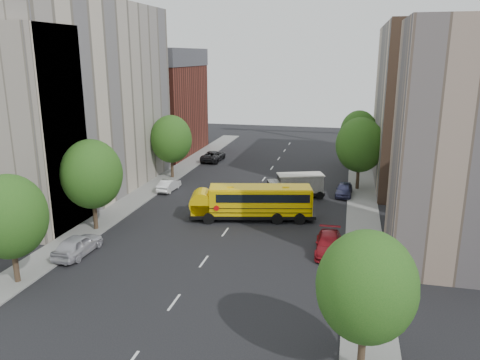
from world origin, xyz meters
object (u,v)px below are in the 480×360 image
(parked_car_3, at_px, (329,244))
(street_tree_2, at_px, (171,139))
(safari_truck, at_px, (296,185))
(parked_car_2, at_px, (213,156))
(parked_car_0, at_px, (78,245))
(street_tree_1, at_px, (92,174))
(parked_car_1, at_px, (169,185))
(street_tree_3, at_px, (367,287))
(street_tree_4, at_px, (360,145))
(parked_car_4, at_px, (344,189))
(street_tree_5, at_px, (359,131))
(school_bus, at_px, (251,201))
(street_tree_0, at_px, (9,217))

(parked_car_3, bearing_deg, street_tree_2, 135.97)
(safari_truck, distance_m, parked_car_2, 19.95)
(parked_car_0, xyz_separation_m, parked_car_2, (0.80, 33.22, -0.06))
(parked_car_2, bearing_deg, street_tree_1, 86.95)
(parked_car_0, xyz_separation_m, parked_car_3, (18.40, 4.73, -0.09))
(parked_car_3, bearing_deg, parked_car_1, 143.09)
(street_tree_3, distance_m, street_tree_4, 32.01)
(parked_car_3, xyz_separation_m, parked_car_4, (0.80, 15.55, -0.01))
(street_tree_5, distance_m, parked_car_2, 20.27)
(street_tree_4, distance_m, parked_car_2, 22.68)
(parked_car_4, bearing_deg, street_tree_1, -140.38)
(parked_car_2, distance_m, parked_car_4, 22.49)
(street_tree_5, bearing_deg, parked_car_1, -139.64)
(street_tree_2, bearing_deg, parked_car_1, -72.72)
(street_tree_5, height_order, safari_truck, street_tree_5)
(street_tree_4, xyz_separation_m, street_tree_5, (-0.00, 12.00, -0.37))
(street_tree_1, xyz_separation_m, parked_car_1, (1.65, 12.70, -4.31))
(street_tree_2, height_order, school_bus, street_tree_2)
(street_tree_0, bearing_deg, street_tree_1, 90.00)
(parked_car_1, distance_m, parked_car_3, 22.33)
(street_tree_3, bearing_deg, parked_car_0, 156.49)
(street_tree_5, distance_m, parked_car_3, 30.65)
(street_tree_5, height_order, parked_car_4, street_tree_5)
(school_bus, bearing_deg, street_tree_5, 55.81)
(parked_car_3, bearing_deg, parked_car_2, 120.44)
(street_tree_1, height_order, parked_car_0, street_tree_1)
(street_tree_1, relative_size, street_tree_2, 1.03)
(parked_car_2, height_order, parked_car_3, parked_car_2)
(street_tree_3, bearing_deg, parked_car_2, 115.15)
(street_tree_3, bearing_deg, safari_truck, 103.01)
(street_tree_3, height_order, parked_car_3, street_tree_3)
(street_tree_2, distance_m, parked_car_2, 11.18)
(street_tree_1, distance_m, safari_truck, 20.96)
(street_tree_3, xyz_separation_m, safari_truck, (-6.34, 27.46, -3.11))
(street_tree_3, relative_size, school_bus, 0.61)
(street_tree_1, relative_size, safari_truck, 1.26)
(school_bus, relative_size, parked_car_0, 2.48)
(school_bus, xyz_separation_m, parked_car_3, (7.32, -5.96, -1.08))
(street_tree_1, height_order, street_tree_3, street_tree_1)
(street_tree_2, relative_size, street_tree_4, 0.95)
(street_tree_2, bearing_deg, school_bus, -44.69)
(street_tree_2, bearing_deg, safari_truck, -16.17)
(parked_car_2, xyz_separation_m, parked_car_4, (18.40, -12.93, -0.04))
(street_tree_1, xyz_separation_m, school_bus, (12.48, 5.65, -3.16))
(parked_car_3, bearing_deg, street_tree_4, 81.87)
(street_tree_1, height_order, parked_car_4, street_tree_1)
(parked_car_0, bearing_deg, parked_car_2, -90.06)
(street_tree_1, xyz_separation_m, parked_car_0, (1.40, -5.04, -4.15))
(street_tree_4, relative_size, parked_car_0, 1.73)
(street_tree_2, xyz_separation_m, parked_car_1, (1.65, -5.30, -4.18))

